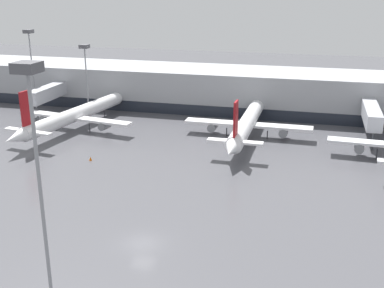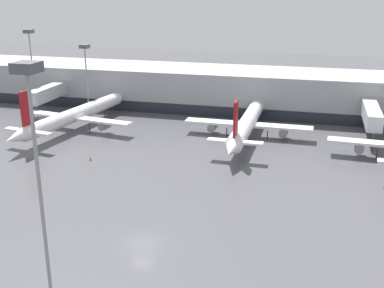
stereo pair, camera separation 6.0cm
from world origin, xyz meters
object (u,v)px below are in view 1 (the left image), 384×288
parked_jet_2 (74,115)px  apron_light_mast_0 (85,58)px  traffic_cone_3 (90,159)px  apron_light_mast_3 (30,46)px  apron_light_mast_1 (33,127)px  parked_jet_0 (248,122)px

parked_jet_2 → apron_light_mast_0: (-3.09, 12.31, 9.21)m
traffic_cone_3 → apron_light_mast_0: bearing=116.7°
parked_jet_2 → apron_light_mast_3: 24.61m
apron_light_mast_1 → traffic_cone_3: bearing=111.3°
apron_light_mast_0 → apron_light_mast_3: 14.23m
parked_jet_2 → apron_light_mast_0: bearing=22.6°
traffic_cone_3 → apron_light_mast_1: bearing=-68.7°
apron_light_mast_3 → apron_light_mast_1: bearing=-57.1°
apron_light_mast_1 → apron_light_mast_3: apron_light_mast_1 is taller
parked_jet_0 → apron_light_mast_0: bearing=77.9°
traffic_cone_3 → apron_light_mast_1: size_ratio=0.03×
parked_jet_0 → traffic_cone_3: bearing=131.0°
apron_light_mast_1 → parked_jet_0: bearing=80.9°
parked_jet_2 → apron_light_mast_3: bearing=59.7°
apron_light_mast_3 → parked_jet_0: bearing=-10.8°
parked_jet_2 → traffic_cone_3: (10.74, -15.20, -2.61)m
parked_jet_0 → apron_light_mast_1: (-8.81, -54.95, 13.91)m
apron_light_mast_3 → parked_jet_2: bearing=-38.8°
apron_light_mast_0 → apron_light_mast_3: (-14.02, 1.46, 1.88)m
apron_light_mast_1 → apron_light_mast_3: (-41.70, 64.55, -2.72)m
apron_light_mast_3 → traffic_cone_3: bearing=-46.1°
parked_jet_0 → apron_light_mast_1: size_ratio=1.76×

